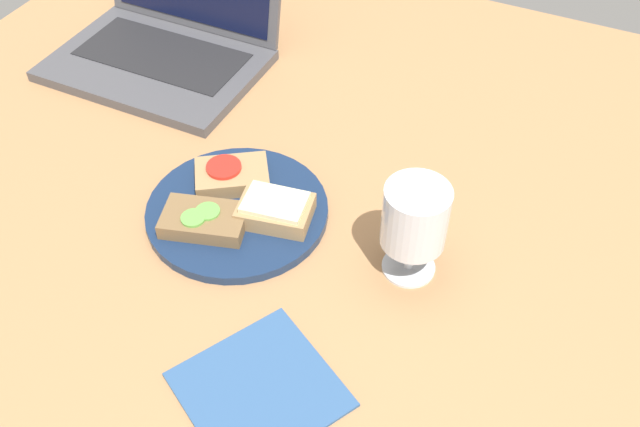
{
  "coord_description": "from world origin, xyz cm",
  "views": [
    {
      "loc": [
        33.32,
        -55.43,
        71.96
      ],
      "look_at": [
        6.47,
        0.58,
        8.0
      ],
      "focal_mm": 40.0,
      "sensor_mm": 36.0,
      "label": 1
    }
  ],
  "objects_px": {
    "plate": "(237,211)",
    "sandwich_with_cheese": "(272,208)",
    "sandwich_with_tomato": "(231,175)",
    "wine_glass": "(415,221)",
    "sandwich_with_cucumber": "(204,220)",
    "napkin": "(260,389)",
    "laptop": "(166,39)"
  },
  "relations": [
    {
      "from": "plate",
      "to": "wine_glass",
      "type": "distance_m",
      "value": 0.25
    },
    {
      "from": "plate",
      "to": "napkin",
      "type": "bearing_deg",
      "value": -54.76
    },
    {
      "from": "sandwich_with_cheese",
      "to": "sandwich_with_cucumber",
      "type": "bearing_deg",
      "value": -143.27
    },
    {
      "from": "wine_glass",
      "to": "laptop",
      "type": "height_order",
      "value": "laptop"
    },
    {
      "from": "wine_glass",
      "to": "napkin",
      "type": "bearing_deg",
      "value": -109.94
    },
    {
      "from": "sandwich_with_cucumber",
      "to": "napkin",
      "type": "height_order",
      "value": "sandwich_with_cucumber"
    },
    {
      "from": "plate",
      "to": "laptop",
      "type": "relative_size",
      "value": 0.72
    },
    {
      "from": "sandwich_with_tomato",
      "to": "wine_glass",
      "type": "bearing_deg",
      "value": -6.12
    },
    {
      "from": "plate",
      "to": "sandwich_with_tomato",
      "type": "bearing_deg",
      "value": 127.49
    },
    {
      "from": "sandwich_with_cheese",
      "to": "plate",
      "type": "bearing_deg",
      "value": -173.31
    },
    {
      "from": "plate",
      "to": "laptop",
      "type": "distance_m",
      "value": 0.4
    },
    {
      "from": "sandwich_with_tomato",
      "to": "napkin",
      "type": "distance_m",
      "value": 0.32
    },
    {
      "from": "napkin",
      "to": "sandwich_with_tomato",
      "type": "bearing_deg",
      "value": 125.6
    },
    {
      "from": "plate",
      "to": "sandwich_with_cheese",
      "type": "bearing_deg",
      "value": 6.69
    },
    {
      "from": "napkin",
      "to": "wine_glass",
      "type": "bearing_deg",
      "value": 70.06
    },
    {
      "from": "plate",
      "to": "napkin",
      "type": "distance_m",
      "value": 0.27
    },
    {
      "from": "sandwich_with_cheese",
      "to": "laptop",
      "type": "distance_m",
      "value": 0.44
    },
    {
      "from": "sandwich_with_tomato",
      "to": "sandwich_with_cheese",
      "type": "relative_size",
      "value": 1.14
    },
    {
      "from": "sandwich_with_tomato",
      "to": "sandwich_with_cucumber",
      "type": "distance_m",
      "value": 0.09
    },
    {
      "from": "laptop",
      "to": "napkin",
      "type": "bearing_deg",
      "value": -47.69
    },
    {
      "from": "sandwich_with_cucumber",
      "to": "wine_glass",
      "type": "height_order",
      "value": "wine_glass"
    },
    {
      "from": "sandwich_with_cheese",
      "to": "napkin",
      "type": "height_order",
      "value": "sandwich_with_cheese"
    },
    {
      "from": "sandwich_with_tomato",
      "to": "laptop",
      "type": "xyz_separation_m",
      "value": [
        -0.26,
        0.23,
        0.01
      ]
    },
    {
      "from": "sandwich_with_cucumber",
      "to": "plate",
      "type": "bearing_deg",
      "value": 66.65
    },
    {
      "from": "sandwich_with_tomato",
      "to": "sandwich_with_cucumber",
      "type": "height_order",
      "value": "sandwich_with_tomato"
    },
    {
      "from": "sandwich_with_cheese",
      "to": "laptop",
      "type": "bearing_deg",
      "value": 142.18
    },
    {
      "from": "sandwich_with_cheese",
      "to": "wine_glass",
      "type": "distance_m",
      "value": 0.2
    },
    {
      "from": "sandwich_with_tomato",
      "to": "wine_glass",
      "type": "xyz_separation_m",
      "value": [
        0.27,
        -0.03,
        0.06
      ]
    },
    {
      "from": "wine_glass",
      "to": "laptop",
      "type": "distance_m",
      "value": 0.6
    },
    {
      "from": "plate",
      "to": "sandwich_with_cheese",
      "type": "distance_m",
      "value": 0.06
    },
    {
      "from": "plate",
      "to": "sandwich_with_tomato",
      "type": "distance_m",
      "value": 0.05
    },
    {
      "from": "sandwich_with_tomato",
      "to": "laptop",
      "type": "height_order",
      "value": "laptop"
    }
  ]
}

